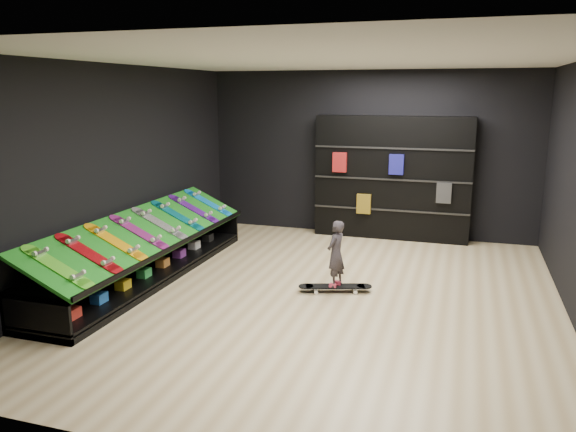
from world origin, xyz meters
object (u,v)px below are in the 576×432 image
(display_rack, at_px, (148,260))
(child, at_px, (336,266))
(floor_skateboard, at_px, (335,288))
(back_shelving, at_px, (392,178))

(display_rack, relative_size, child, 8.42)
(display_rack, height_order, floor_skateboard, display_rack)
(back_shelving, bearing_deg, floor_skateboard, -95.71)
(floor_skateboard, bearing_deg, child, 0.00)
(display_rack, xyz_separation_m, floor_skateboard, (2.71, 0.21, -0.20))
(display_rack, bearing_deg, floor_skateboard, 4.53)
(child, bearing_deg, floor_skateboard, 180.00)
(display_rack, height_order, back_shelving, back_shelving)
(display_rack, height_order, child, child)
(back_shelving, distance_m, floor_skateboard, 3.29)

